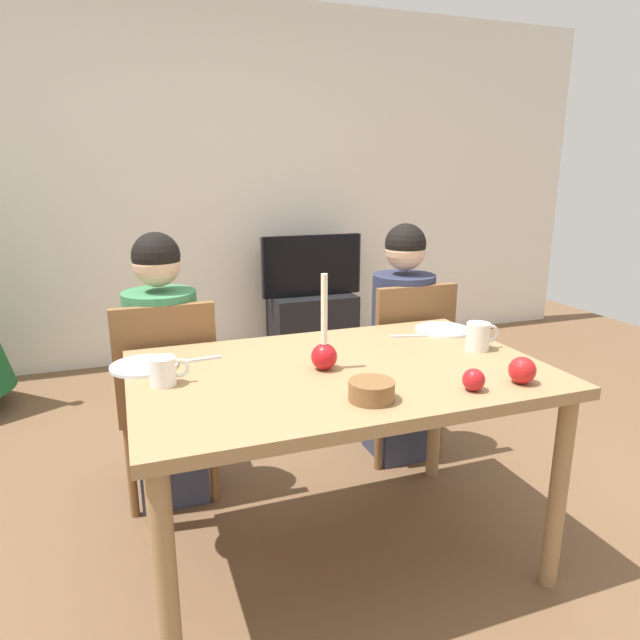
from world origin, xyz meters
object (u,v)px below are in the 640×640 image
Objects in this scene: tv_stand at (312,325)px; apple_near_candle at (474,380)px; person_left_child at (165,374)px; mug_left at (164,371)px; tv at (312,266)px; dining_table at (340,390)px; candle_centerpiece at (324,350)px; mug_right at (479,336)px; apple_by_left_plate at (522,370)px; plate_left at (144,366)px; person_right_child at (401,347)px; chair_right at (404,360)px; plate_right at (443,330)px; chair_left at (167,390)px; bowl_walnuts at (372,391)px.

apple_near_candle is at bearing -98.36° from tv_stand.
tv_stand is (1.24, 1.66, -0.33)m from person_left_child.
tv is at bearing 60.51° from mug_left.
candle_centerpiece reaches higher than dining_table.
mug_right reaches higher than apple_near_candle.
tv reaches higher than apple_by_left_plate.
tv is 3.46× the size of plate_left.
person_right_child is (1.13, 0.00, 0.00)m from person_left_child.
person_right_child is 3.55× the size of candle_centerpiece.
candle_centerpiece is (-0.06, 0.01, 0.15)m from dining_table.
chair_right is 7.14× the size of mug_left.
dining_table is 1.19× the size of person_left_child.
plate_left is (-1.22, -0.41, 0.19)m from person_right_child.
mug_left is at bearing 160.79° from apple_by_left_plate.
person_left_child reaches higher than plate_right.
candle_centerpiece reaches higher than mug_left.
tv is at bearing 53.29° from person_left_child.
tv_stand is 2.70m from apple_by_left_plate.
tv_stand is 9.14× the size of apple_near_candle.
chair_right is 0.07m from person_right_child.
person_right_child is (-0.00, 0.03, 0.06)m from chair_right.
chair_right is at bearing 17.11° from plate_left.
chair_left is at bearing 180.00° from chair_right.
apple_by_left_plate is (1.12, -0.56, 0.04)m from plate_left.
chair_right is 0.67m from mug_right.
dining_table is 0.65m from plate_right.
plate_left is (-0.09, -0.41, 0.19)m from person_left_child.
tv_stand is at bearing 86.68° from plate_right.
apple_near_candle is at bearing -105.89° from person_right_child.
person_left_child is 1.09m from bowl_walnuts.
mug_right is at bearing -28.33° from chair_left.
tv_stand is 5.08× the size of mug_left.
apple_near_candle is at bearing -6.85° from bowl_walnuts.
dining_table is 16.16× the size of apple_by_left_plate.
mug_left is (0.05, -0.19, 0.04)m from plate_left.
person_left_child is at bearing 131.28° from apple_near_candle.
bowl_walnuts is (-0.58, -0.30, -0.02)m from mug_right.
dining_table is at bearing -48.26° from chair_left.
dining_table is 10.17× the size of bowl_walnuts.
chair_right is 1.71m from tv.
apple_near_candle is (0.94, -0.56, 0.03)m from plate_left.
chair_right is at bearing 84.21° from apple_by_left_plate.
bowl_walnuts is (-0.60, -0.90, 0.27)m from chair_right.
mug_right is at bearing -91.64° from person_right_child.
person_left_child is 1.43m from apple_by_left_plate.
apple_near_candle is at bearing -30.82° from plate_left.
chair_right is 0.77× the size of person_right_child.
plate_right is (-0.01, -0.37, 0.19)m from person_right_child.
mug_right is (1.20, -0.22, 0.05)m from plate_left.
dining_table is at bearing -179.07° from mug_right.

